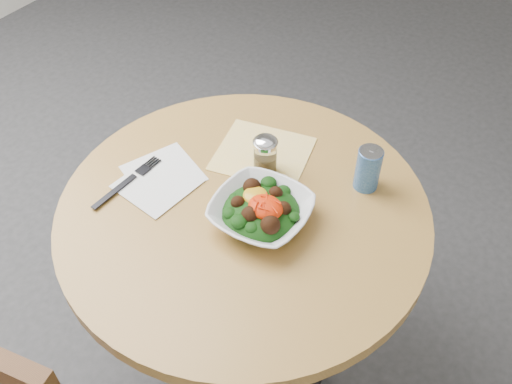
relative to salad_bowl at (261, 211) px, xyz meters
The scene contains 8 objects.
ground 0.78m from the salad_bowl, 168.34° to the left, with size 6.00×6.00×0.00m, color #2D2D30.
table 0.24m from the salad_bowl, 168.34° to the left, with size 0.90×0.90×0.75m.
cloth_napkin 0.23m from the salad_bowl, 122.10° to the left, with size 0.24×0.22×0.00m, color #E1A20B.
paper_napkins 0.29m from the salad_bowl, behind, with size 0.22×0.24×0.00m.
salad_bowl is the anchor object (origin of this frame).
fork 0.35m from the salad_bowl, 167.20° to the right, with size 0.03×0.22×0.00m.
spice_shaker 0.17m from the salad_bowl, 119.72° to the left, with size 0.06×0.06×0.11m.
beverage_can 0.29m from the salad_bowl, 57.37° to the left, with size 0.06×0.06×0.12m.
Camera 1 is at (0.54, -0.75, 1.76)m, focal length 40.00 mm.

